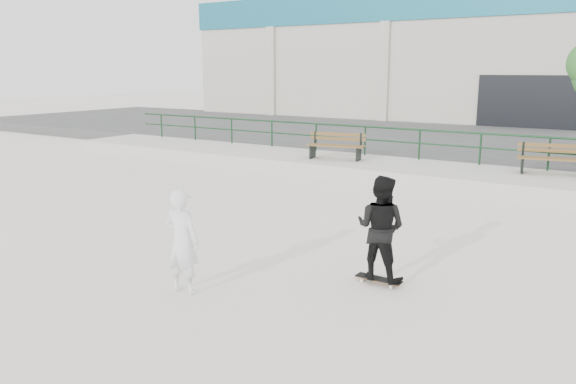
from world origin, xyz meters
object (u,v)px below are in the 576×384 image
Objects in this scene: bench_right at (552,159)px; standing_skater at (381,228)px; skateboard at (379,279)px; bench_left at (336,146)px; seated_skater at (182,242)px.

standing_skater reaches higher than bench_right.
bench_left is at bearing 123.44° from skateboard.
skateboard is 0.47× the size of seated_skater.
seated_skater is (-2.46, -2.01, 0.77)m from skateboard.
seated_skater is at bearing -119.91° from bench_right.
bench_right is 9.52m from standing_skater.
skateboard is 3.27m from seated_skater.
bench_left is 1.01× the size of bench_right.
bench_left is 1.20× the size of seated_skater.
bench_left reaches higher than bench_right.
seated_skater is (-2.46, -2.01, -0.12)m from standing_skater.
skateboard is at bearing -145.59° from seated_skater.
bench_left is 2.56× the size of skateboard.
bench_right is at bearing -112.84° from seated_skater.
bench_left is at bearing -79.62° from seated_skater.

